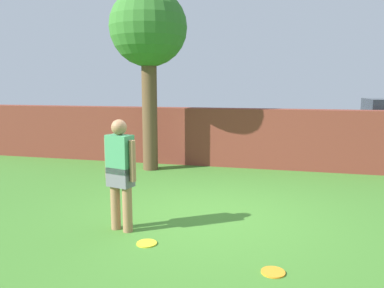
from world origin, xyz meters
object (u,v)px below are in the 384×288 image
(frisbee_orange, at_px, (273,272))
(tree, at_px, (148,32))
(frisbee_yellow, at_px, (147,243))
(person, at_px, (120,170))

(frisbee_orange, bearing_deg, tree, 124.31)
(tree, distance_m, frisbee_yellow, 5.65)
(frisbee_orange, xyz_separation_m, frisbee_yellow, (-1.66, 0.39, 0.00))
(tree, relative_size, person, 2.71)
(person, bearing_deg, frisbee_orange, -4.04)
(person, bearing_deg, frisbee_yellow, -20.28)
(tree, xyz_separation_m, frisbee_yellow, (1.54, -4.30, -3.33))
(frisbee_yellow, bearing_deg, frisbee_orange, -13.19)
(tree, relative_size, frisbee_yellow, 16.26)
(person, height_order, frisbee_yellow, person)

